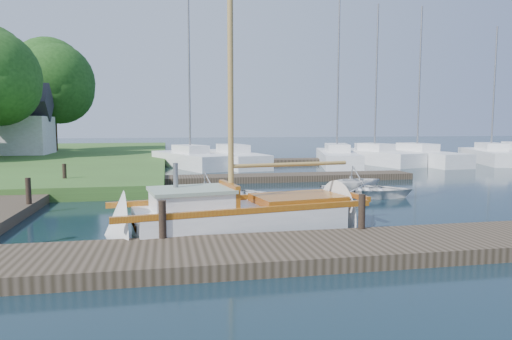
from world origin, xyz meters
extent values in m
plane|color=black|center=(0.00, 0.00, 0.00)|extent=(160.00, 160.00, 0.00)
cube|color=#31291C|center=(0.00, -6.00, 0.15)|extent=(18.00, 2.20, 0.30)
cube|color=#31291C|center=(-8.00, 2.00, 0.15)|extent=(2.20, 18.00, 0.30)
cube|color=#31291C|center=(2.00, 6.50, 0.15)|extent=(14.00, 1.60, 0.30)
cube|color=#31291C|center=(10.00, 16.00, 0.15)|extent=(30.00, 1.60, 0.30)
cylinder|color=black|center=(-3.00, -5.00, 0.70)|extent=(0.16, 0.16, 0.80)
cylinder|color=black|center=(1.50, -5.00, 0.70)|extent=(0.16, 0.16, 0.80)
cylinder|color=black|center=(-7.00, 0.00, 0.70)|extent=(0.16, 0.16, 0.80)
cylinder|color=black|center=(-7.00, 5.00, 0.70)|extent=(0.16, 0.16, 0.80)
cube|color=silver|center=(-1.16, -3.69, 0.23)|extent=(5.26, 2.78, 0.90)
cone|color=silver|center=(1.86, -3.20, 0.23)|extent=(1.60, 2.14, 1.96)
cone|color=silver|center=(-4.07, -4.16, 0.23)|extent=(1.30, 2.10, 1.96)
cube|color=#85370F|center=(-1.31, -2.76, 0.74)|extent=(6.14, 1.11, 0.14)
cube|color=#85370F|center=(-1.00, -4.62, 0.74)|extent=(6.14, 1.11, 0.14)
cube|color=#85370F|center=(2.20, -3.14, 0.74)|extent=(0.30, 1.10, 0.14)
cube|color=silver|center=(-2.34, -3.88, 0.90)|extent=(2.00, 1.67, 0.44)
cube|color=#8DA28C|center=(-2.34, -3.88, 1.15)|extent=(2.12, 1.79, 0.08)
cube|color=#85370F|center=(-1.40, -3.73, 0.98)|extent=(0.34, 1.40, 0.60)
cylinder|color=slate|center=(-2.68, -3.63, 1.48)|extent=(0.12, 0.12, 0.60)
cube|color=#85370F|center=(0.42, -3.43, 0.78)|extent=(2.41, 1.83, 0.20)
cylinder|color=#A9853D|center=(-1.35, -3.72, 4.88)|extent=(0.14, 0.14, 8.40)
cylinder|color=#A9853D|center=(0.23, -3.47, 1.68)|extent=(3.17, 0.61, 0.10)
imported|color=#85370F|center=(-1.57, -3.44, 0.46)|extent=(4.84, 3.79, 0.91)
imported|color=silver|center=(-0.82, 1.27, 0.33)|extent=(3.61, 2.97, 0.65)
imported|color=silver|center=(-1.39, 2.18, 0.53)|extent=(2.38, 2.19, 1.06)
imported|color=silver|center=(4.40, 1.08, 0.35)|extent=(4.03, 3.47, 0.70)
imported|color=silver|center=(4.49, 2.20, 0.59)|extent=(2.47, 2.20, 1.18)
cube|color=silver|center=(-1.42, 14.23, 0.45)|extent=(4.93, 7.70, 0.90)
cube|color=silver|center=(-1.42, 14.23, 1.15)|extent=(2.31, 2.94, 0.50)
cylinder|color=slate|center=(-1.42, 14.23, 6.14)|extent=(0.12, 0.12, 10.48)
cube|color=silver|center=(1.35, 14.73, 0.45)|extent=(3.72, 8.37, 0.90)
cube|color=silver|center=(1.35, 14.73, 1.15)|extent=(1.92, 3.05, 0.50)
cylinder|color=slate|center=(1.35, 14.73, 5.76)|extent=(0.12, 0.12, 9.73)
cube|color=silver|center=(8.34, 14.24, 0.45)|extent=(4.51, 9.35, 0.90)
cube|color=silver|center=(8.34, 14.24, 1.15)|extent=(2.18, 3.44, 0.50)
cylinder|color=slate|center=(8.34, 14.24, 6.56)|extent=(0.12, 0.12, 11.32)
cube|color=silver|center=(11.12, 14.39, 0.45)|extent=(3.99, 7.66, 0.90)
cube|color=silver|center=(11.12, 14.39, 1.15)|extent=(2.01, 2.84, 0.50)
cylinder|color=slate|center=(11.12, 14.39, 5.80)|extent=(0.12, 0.12, 9.79)
cube|color=silver|center=(14.07, 13.97, 0.45)|extent=(2.89, 8.81, 0.90)
cube|color=silver|center=(14.07, 13.97, 1.15)|extent=(1.64, 3.14, 0.50)
cylinder|color=slate|center=(14.07, 13.97, 5.74)|extent=(0.12, 0.12, 9.67)
cube|color=silver|center=(19.53, 13.56, 0.45)|extent=(4.70, 8.16, 0.90)
cube|color=silver|center=(19.53, 13.56, 1.15)|extent=(2.24, 3.07, 0.50)
cylinder|color=slate|center=(19.53, 13.56, 5.15)|extent=(0.12, 0.12, 8.49)
cube|color=beige|center=(-14.00, 22.00, 1.90)|extent=(5.00, 4.00, 2.80)
cube|color=#2F2E37|center=(-14.00, 22.00, 4.34)|extent=(5.25, 2.88, 2.88)
cylinder|color=#332114|center=(-12.00, 26.00, 2.34)|extent=(0.36, 0.36, 3.67)
sphere|color=#193D12|center=(-12.00, 26.00, 6.11)|extent=(6.73, 6.73, 6.73)
sphere|color=#193D12|center=(-11.50, 25.70, 5.60)|extent=(5.71, 5.71, 5.71)
sphere|color=#193D12|center=(-12.40, 26.40, 6.82)|extent=(6.12, 6.12, 6.12)
camera|label=1|loc=(-2.89, -14.67, 2.70)|focal=32.00mm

